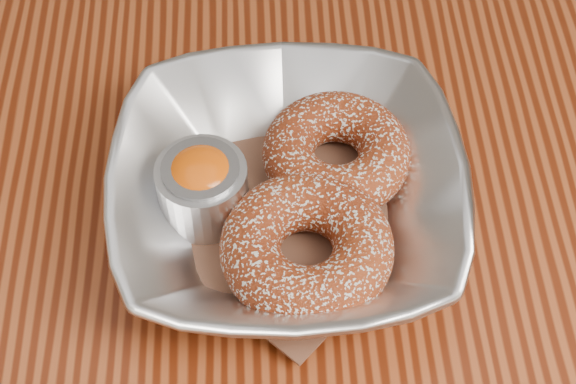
{
  "coord_description": "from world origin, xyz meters",
  "views": [
    {
      "loc": [
        0.04,
        -0.31,
        1.2
      ],
      "look_at": [
        0.05,
        0.0,
        0.78
      ],
      "focal_mm": 55.0,
      "sensor_mm": 36.0,
      "label": 1
    }
  ],
  "objects_px": {
    "table": "(219,304)",
    "donut_back": "(336,153)",
    "serving_bowl": "(288,196)",
    "ramekin": "(202,186)",
    "donut_front": "(307,248)"
  },
  "relations": [
    {
      "from": "ramekin",
      "to": "table",
      "type": "bearing_deg",
      "value": -79.06
    },
    {
      "from": "donut_front",
      "to": "ramekin",
      "type": "bearing_deg",
      "value": 144.35
    },
    {
      "from": "table",
      "to": "donut_back",
      "type": "distance_m",
      "value": 0.15
    },
    {
      "from": "serving_bowl",
      "to": "donut_back",
      "type": "distance_m",
      "value": 0.04
    },
    {
      "from": "serving_bowl",
      "to": "donut_back",
      "type": "bearing_deg",
      "value": 45.04
    },
    {
      "from": "donut_back",
      "to": "serving_bowl",
      "type": "bearing_deg",
      "value": -134.96
    },
    {
      "from": "donut_back",
      "to": "ramekin",
      "type": "distance_m",
      "value": 0.09
    },
    {
      "from": "donut_front",
      "to": "ramekin",
      "type": "xyz_separation_m",
      "value": [
        -0.06,
        0.04,
        0.0
      ]
    },
    {
      "from": "serving_bowl",
      "to": "donut_front",
      "type": "bearing_deg",
      "value": -76.55
    },
    {
      "from": "table",
      "to": "serving_bowl",
      "type": "height_order",
      "value": "serving_bowl"
    },
    {
      "from": "donut_front",
      "to": "ramekin",
      "type": "relative_size",
      "value": 1.84
    },
    {
      "from": "table",
      "to": "serving_bowl",
      "type": "xyz_separation_m",
      "value": [
        0.05,
        0.0,
        0.12
      ]
    },
    {
      "from": "table",
      "to": "ramekin",
      "type": "height_order",
      "value": "ramekin"
    },
    {
      "from": "table",
      "to": "donut_front",
      "type": "bearing_deg",
      "value": -31.39
    },
    {
      "from": "serving_bowl",
      "to": "donut_front",
      "type": "height_order",
      "value": "serving_bowl"
    }
  ]
}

